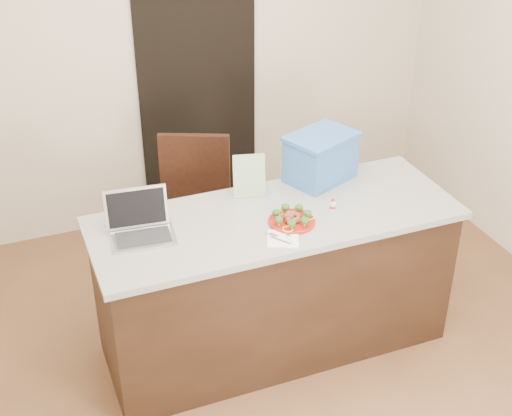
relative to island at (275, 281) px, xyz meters
name	(u,v)px	position (x,y,z in m)	size (l,w,h in m)	color
ground	(290,368)	(0.00, -0.25, -0.46)	(4.00, 4.00, 0.00)	brown
room_shell	(298,114)	(0.00, -0.25, 1.16)	(4.00, 4.00, 4.00)	white
doorway	(198,92)	(0.10, 1.73, 0.54)	(0.90, 0.02, 2.00)	black
island	(275,281)	(0.00, 0.00, 0.00)	(2.06, 0.76, 0.92)	black
plate	(292,221)	(0.05, -0.11, 0.47)	(0.26, 0.26, 0.02)	#9B180E
meatballs	(292,217)	(0.05, -0.11, 0.49)	(0.10, 0.10, 0.04)	brown
broccoli	(292,215)	(0.05, -0.11, 0.51)	(0.22, 0.21, 0.04)	#1D4612
pepper_rings	(292,220)	(0.05, -0.11, 0.48)	(0.22, 0.23, 0.01)	gold
napkin	(283,239)	(-0.06, -0.24, 0.46)	(0.16, 0.16, 0.01)	white
fork	(279,238)	(-0.08, -0.23, 0.47)	(0.08, 0.15, 0.00)	#B8B8BD
knife	(289,238)	(-0.03, -0.26, 0.47)	(0.03, 0.18, 0.01)	white
yogurt_bottle	(333,206)	(0.32, -0.07, 0.49)	(0.03, 0.03, 0.07)	silver
laptop	(140,223)	(-0.74, 0.09, 0.52)	(0.35, 0.29, 0.24)	#B7B7BC
leaflet	(249,176)	(-0.06, 0.25, 0.59)	(0.18, 0.00, 0.26)	silver
blue_box	(321,157)	(0.41, 0.29, 0.61)	(0.48, 0.42, 0.29)	#2E60A9
chair	(201,204)	(-0.19, 0.80, 0.13)	(0.61, 0.62, 1.04)	black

